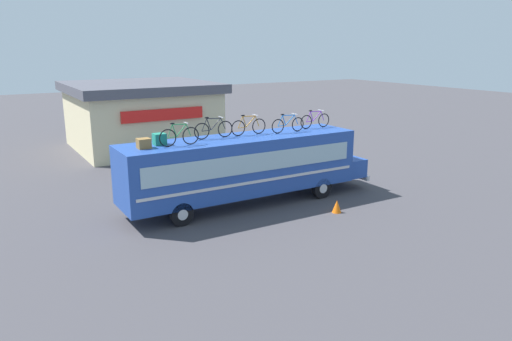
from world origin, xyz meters
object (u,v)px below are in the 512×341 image
object	(u,v)px
rooftop_bicycle_2	(213,129)
rooftop_bicycle_5	(315,120)
traffic_cone	(337,206)
luggage_bag_1	(144,143)
luggage_bag_2	(159,139)
rooftop_bicycle_3	(249,126)
bus	(245,165)
rooftop_bicycle_1	(179,136)
rooftop_bicycle_4	(288,124)

from	to	relation	value
rooftop_bicycle_2	rooftop_bicycle_5	xyz separation A→B (m)	(5.34, -0.09, -0.02)
traffic_cone	luggage_bag_1	bearing A→B (deg)	157.94
luggage_bag_2	traffic_cone	size ratio (longest dim) A/B	0.87
luggage_bag_1	traffic_cone	size ratio (longest dim) A/B	0.90
luggage_bag_2	rooftop_bicycle_3	distance (m)	4.15
luggage_bag_1	rooftop_bicycle_2	bearing A→B (deg)	8.52
rooftop_bicycle_2	rooftop_bicycle_5	bearing A→B (deg)	-0.93
bus	luggage_bag_2	size ratio (longest dim) A/B	25.34
luggage_bag_2	rooftop_bicycle_1	world-z (taller)	rooftop_bicycle_1
bus	rooftop_bicycle_5	bearing A→B (deg)	4.30
bus	luggage_bag_1	bearing A→B (deg)	-178.83
bus	luggage_bag_1	distance (m)	4.76
rooftop_bicycle_3	rooftop_bicycle_5	size ratio (longest dim) A/B	1.02
rooftop_bicycle_5	rooftop_bicycle_3	bearing A→B (deg)	179.49
bus	luggage_bag_1	world-z (taller)	luggage_bag_1
luggage_bag_2	rooftop_bicycle_4	bearing A→B (deg)	-2.76
rooftop_bicycle_1	rooftop_bicycle_5	world-z (taller)	rooftop_bicycle_1
bus	rooftop_bicycle_5	distance (m)	4.34
rooftop_bicycle_4	rooftop_bicycle_5	size ratio (longest dim) A/B	1.02
rooftop_bicycle_4	rooftop_bicycle_1	bearing A→B (deg)	-176.89
rooftop_bicycle_2	traffic_cone	world-z (taller)	rooftop_bicycle_2
bus	traffic_cone	world-z (taller)	bus
bus	luggage_bag_2	bearing A→B (deg)	176.26
rooftop_bicycle_3	luggage_bag_1	bearing A→B (deg)	-175.02
rooftop_bicycle_2	rooftop_bicycle_3	world-z (taller)	rooftop_bicycle_2
rooftop_bicycle_4	rooftop_bicycle_2	bearing A→B (deg)	173.05
rooftop_bicycle_4	rooftop_bicycle_5	bearing A→B (deg)	10.74
bus	rooftop_bicycle_1	distance (m)	3.59
bus	traffic_cone	size ratio (longest dim) A/B	21.92
rooftop_bicycle_3	rooftop_bicycle_5	bearing A→B (deg)	-0.51
luggage_bag_1	traffic_cone	distance (m)	8.37
bus	traffic_cone	distance (m)	4.34
rooftop_bicycle_1	traffic_cone	distance (m)	7.21
bus	rooftop_bicycle_2	distance (m)	2.15
rooftop_bicycle_1	rooftop_bicycle_4	bearing A→B (deg)	3.11
bus	luggage_bag_2	xyz separation A→B (m)	(-3.78, 0.25, 1.49)
rooftop_bicycle_2	rooftop_bicycle_3	size ratio (longest dim) A/B	1.04
rooftop_bicycle_1	rooftop_bicycle_2	xyz separation A→B (m)	(1.85, 0.72, 0.00)
luggage_bag_2	rooftop_bicycle_4	xyz separation A→B (m)	(5.98, -0.29, 0.14)
rooftop_bicycle_1	rooftop_bicycle_4	size ratio (longest dim) A/B	0.96
luggage_bag_1	rooftop_bicycle_4	xyz separation A→B (m)	(6.74, 0.05, 0.17)
luggage_bag_1	rooftop_bicycle_1	world-z (taller)	rooftop_bicycle_1
rooftop_bicycle_2	bus	bearing A→B (deg)	-16.32
rooftop_bicycle_3	luggage_bag_2	bearing A→B (deg)	-178.79
rooftop_bicycle_1	rooftop_bicycle_5	bearing A→B (deg)	5.05
rooftop_bicycle_2	rooftop_bicycle_5	distance (m)	5.34
rooftop_bicycle_2	traffic_cone	xyz separation A→B (m)	(4.04, -3.42, -3.15)
luggage_bag_1	rooftop_bicycle_5	xyz separation A→B (m)	(8.55, 0.39, 0.18)
traffic_cone	bus	bearing A→B (deg)	131.85
luggage_bag_1	rooftop_bicycle_4	size ratio (longest dim) A/B	0.28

